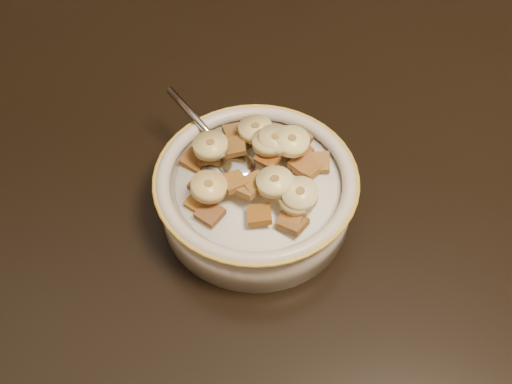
{
  "coord_description": "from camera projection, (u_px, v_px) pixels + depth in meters",
  "views": [
    {
      "loc": [
        0.13,
        -0.32,
        1.24
      ],
      "look_at": [
        0.13,
        0.03,
        0.78
      ],
      "focal_mm": 45.0,
      "sensor_mm": 36.0,
      "label": 1
    }
  ],
  "objects": [
    {
      "name": "cereal_square_17",
      "position": [
        209.0,
        154.0,
        0.58
      ],
      "size": [
        0.02,
        0.02,
        0.01
      ],
      "primitive_type": "cube",
      "rotation": [
        0.23,
        0.0,
        1.51
      ],
      "color": "brown",
      "rests_on": "milk"
    },
    {
      "name": "cereal_square_25",
      "position": [
        242.0,
        139.0,
        0.6
      ],
      "size": [
        0.02,
        0.02,
        0.01
      ],
      "primitive_type": "cube",
      "rotation": [
        -0.11,
        -0.16,
        1.78
      ],
      "color": "brown",
      "rests_on": "milk"
    },
    {
      "name": "banana_slice_2",
      "position": [
        211.0,
        146.0,
        0.57
      ],
      "size": [
        0.03,
        0.03,
        0.01
      ],
      "primitive_type": "cylinder",
      "rotation": [
        -0.04,
        0.09,
        1.54
      ],
      "color": "#CEBA69",
      "rests_on": "milk"
    },
    {
      "name": "cereal_square_23",
      "position": [
        274.0,
        178.0,
        0.55
      ],
      "size": [
        0.03,
        0.03,
        0.01
      ],
      "primitive_type": "cube",
      "rotation": [
        0.12,
        0.07,
        0.93
      ],
      "color": "brown",
      "rests_on": "milk"
    },
    {
      "name": "cereal_square_18",
      "position": [
        303.0,
        164.0,
        0.57
      ],
      "size": [
        0.03,
        0.03,
        0.01
      ],
      "primitive_type": "cube",
      "rotation": [
        0.09,
        0.02,
        0.84
      ],
      "color": "brown",
      "rests_on": "milk"
    },
    {
      "name": "table",
      "position": [
        121.0,
        251.0,
        0.6
      ],
      "size": [
        1.43,
        0.95,
        0.04
      ],
      "primitive_type": "cube",
      "rotation": [
        0.0,
        0.0,
        -0.03
      ],
      "color": "black",
      "rests_on": "floor"
    },
    {
      "name": "cereal_square_0",
      "position": [
        248.0,
        189.0,
        0.54
      ],
      "size": [
        0.03,
        0.03,
        0.01
      ],
      "primitive_type": "cube",
      "rotation": [
        0.18,
        0.15,
        2.53
      ],
      "color": "olive",
      "rests_on": "milk"
    },
    {
      "name": "banana_slice_8",
      "position": [
        300.0,
        194.0,
        0.53
      ],
      "size": [
        0.04,
        0.04,
        0.01
      ],
      "primitive_type": "cylinder",
      "rotation": [
        -0.1,
        0.04,
        2.97
      ],
      "color": "#FCEDA1",
      "rests_on": "milk"
    },
    {
      "name": "cereal_square_1",
      "position": [
        235.0,
        143.0,
        0.59
      ],
      "size": [
        0.02,
        0.02,
        0.01
      ],
      "primitive_type": "cube",
      "rotation": [
        0.13,
        0.1,
        2.89
      ],
      "color": "brown",
      "rests_on": "milk"
    },
    {
      "name": "banana_slice_4",
      "position": [
        255.0,
        129.0,
        0.58
      ],
      "size": [
        0.04,
        0.04,
        0.01
      ],
      "primitive_type": "cylinder",
      "rotation": [
        -0.06,
        0.11,
        1.8
      ],
      "color": "beige",
      "rests_on": "milk"
    },
    {
      "name": "cereal_square_3",
      "position": [
        299.0,
        138.0,
        0.59
      ],
      "size": [
        0.03,
        0.03,
        0.01
      ],
      "primitive_type": "cube",
      "rotation": [
        0.05,
        -0.14,
        0.73
      ],
      "color": "brown",
      "rests_on": "milk"
    },
    {
      "name": "banana_slice_5",
      "position": [
        292.0,
        141.0,
        0.57
      ],
      "size": [
        0.04,
        0.04,
        0.01
      ],
      "primitive_type": "cylinder",
      "rotation": [
        0.06,
        -0.04,
        1.81
      ],
      "color": "#F8EA98",
      "rests_on": "milk"
    },
    {
      "name": "cereal_square_24",
      "position": [
        203.0,
        184.0,
        0.56
      ],
      "size": [
        0.03,
        0.03,
        0.01
      ],
      "primitive_type": "cube",
      "rotation": [
        -0.06,
        0.03,
        2.58
      ],
      "color": "brown",
      "rests_on": "milk"
    },
    {
      "name": "cereal_square_8",
      "position": [
        308.0,
        169.0,
        0.57
      ],
      "size": [
        0.03,
        0.03,
        0.01
      ],
      "primitive_type": "cube",
      "rotation": [
        0.12,
        0.15,
        2.42
      ],
      "color": "brown",
      "rests_on": "milk"
    },
    {
      "name": "cereal_square_16",
      "position": [
        291.0,
        220.0,
        0.54
      ],
      "size": [
        0.03,
        0.03,
        0.01
      ],
      "primitive_type": "cube",
      "rotation": [
        -0.18,
        -0.17,
        1.18
      ],
      "color": "brown",
      "rests_on": "milk"
    },
    {
      "name": "cereal_square_2",
      "position": [
        269.0,
        157.0,
        0.57
      ],
      "size": [
        0.03,
        0.03,
        0.01
      ],
      "primitive_type": "cube",
      "rotation": [
        -0.2,
        -0.01,
        2.55
      ],
      "color": "brown",
      "rests_on": "milk"
    },
    {
      "name": "cereal_square_21",
      "position": [
        288.0,
        148.0,
        0.58
      ],
      "size": [
        0.02,
        0.02,
        0.01
      ],
      "primitive_type": "cube",
      "rotation": [
        0.23,
        -0.01,
        1.62
      ],
      "color": "brown",
      "rests_on": "milk"
    },
    {
      "name": "cereal_square_9",
      "position": [
        210.0,
        213.0,
        0.54
      ],
      "size": [
        0.03,
        0.03,
        0.01
      ],
      "primitive_type": "cube",
      "rotation": [
        -0.06,
        0.03,
        2.48
      ],
      "color": "brown",
      "rests_on": "milk"
    },
    {
      "name": "cereal_square_5",
      "position": [
        207.0,
        154.0,
        0.58
      ],
      "size": [
        0.02,
        0.02,
        0.01
      ],
      "primitive_type": "cube",
      "rotation": [
        0.1,
        -0.07,
        0.21
      ],
      "color": "brown",
      "rests_on": "milk"
    },
    {
      "name": "cereal_square_7",
      "position": [
        299.0,
        150.0,
        0.58
      ],
      "size": [
        0.03,
        0.03,
        0.01
      ],
      "primitive_type": "cube",
      "rotation": [
        -0.15,
        -0.09,
        2.26
      ],
      "color": "brown",
      "rests_on": "milk"
    },
    {
      "name": "milk",
      "position": [
        256.0,
        184.0,
        0.57
      ],
      "size": [
        0.14,
        0.14,
        0.0
      ],
      "primitive_type": "cylinder",
      "color": "white",
      "rests_on": "cereal_bowl"
    },
    {
      "name": "cereal_square_13",
      "position": [
        235.0,
        133.0,
        0.6
      ],
      "size": [
        0.03,
        0.03,
        0.01
      ],
      "primitive_type": "cube",
      "rotation": [
        0.09,
        -0.05,
        1.89
      ],
      "color": "brown",
      "rests_on": "milk"
    },
    {
      "name": "cereal_square_15",
      "position": [
        200.0,
        202.0,
        0.55
      ],
      "size": [
        0.03,
        0.03,
        0.01
      ],
      "primitive_type": "cube",
      "rotation": [
        -0.13,
        -0.01,
        2.52
      ],
      "color": "olive",
      "rests_on": "milk"
    },
    {
      "name": "cereal_square_6",
      "position": [
        318.0,
        162.0,
        0.58
      ],
      "size": [
        0.02,
        0.02,
        0.01
      ],
      "primitive_type": "cube",
      "rotation": [
        -0.14,
        -0.15,
        1.52
      ],
      "color": "olive",
      "rests_on": "milk"
    },
    {
      "name": "cereal_square_12",
      "position": [
        252.0,
        128.0,
        0.6
      ],
      "size": [
        0.02,
        0.02,
        0.01
      ],
      "primitive_type": "cube",
      "rotation": [
        -0.01,
        -0.15,
        1.38
      ],
      "color": "#91631A",
      "rests_on": "milk"
    },
    {
      "name": "banana_slice_3",
      "position": [
        297.0,
        199.0,
        0.54
      ],
      "size": [
        0.04,
        0.04,
        0.01
      ],
      "primitive_type": "cylinder",
      "rotation": [
        -0.02,
        -0.1,
        1.32
      ],
      "color": "tan",
      "rests_on": "milk"
    },
    {
      "name": "banana_slice_0",
      "position": [
        275.0,
        182.0,
        0.54
      ],
      "size": [
        0.03,
        0.03,
        0.02
      ],
      "primitive_type": "cylinder",
      "rotation": [
        -0.09,
        0.11,
        1.57
      ],
      "color": "beige",
      "rests_on": "milk"
    },
    {
      "name": "banana_slice_6",
      "position": [
        269.0,
        142.0,
        0.57
      ],
      "size": [
        0.03,
        0.03,
        0.01
      ],
      "primitive_type": "cylinder",
      "rotation": [
        -0.13,
        -0.02,
        0.04
      ],
      "color": "#E9CD7F",
      "rests_on": "milk"
    },
    {
      "name": "cereal_square_10",
      "position": [
        293.0,
        224.0,
        0.53
      ],
      "size": [
        0.03,
        0.03,
        0.01
      ],
      "primitive_type": "cube",
      "rotation": [
        -0.17,
        0.18,
        0.95
      ],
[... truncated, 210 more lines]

